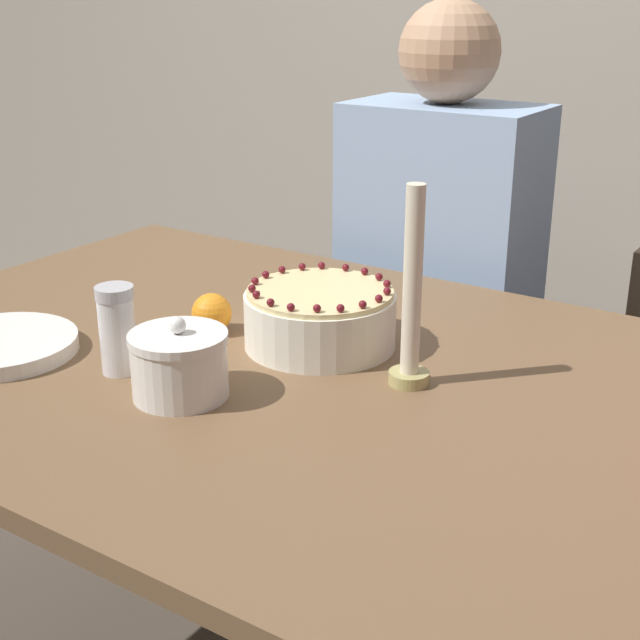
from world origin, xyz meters
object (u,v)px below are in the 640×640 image
sugar_bowl (181,365)px  candle (412,306)px  sugar_shaker (117,329)px  person_man_blue_shirt (436,331)px  cake (320,318)px

sugar_bowl → candle: 0.33m
candle → sugar_shaker: bearing=-152.0°
candle → person_man_blue_shirt: size_ratio=0.23×
sugar_shaker → person_man_blue_shirt: (0.09, 0.85, -0.26)m
person_man_blue_shirt → cake: bearing=98.6°
cake → candle: size_ratio=0.83×
sugar_shaker → candle: (0.37, 0.20, 0.05)m
candle → person_man_blue_shirt: 0.78m
sugar_bowl → person_man_blue_shirt: person_man_blue_shirt is taller
person_man_blue_shirt → candle: bearing=112.9°
sugar_bowl → cake: bearing=78.3°
candle → person_man_blue_shirt: person_man_blue_shirt is taller
sugar_shaker → cake: bearing=53.0°
sugar_shaker → person_man_blue_shirt: person_man_blue_shirt is taller
cake → person_man_blue_shirt: person_man_blue_shirt is taller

